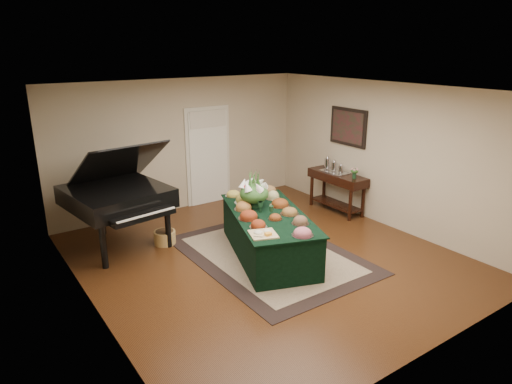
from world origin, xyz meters
TOP-DOWN VIEW (x-y plane):
  - ground at (0.00, 0.00)m, footprint 6.00×6.00m
  - area_rug at (0.10, 0.04)m, footprint 2.33×3.26m
  - kitchen_doorway at (0.60, 2.97)m, footprint 1.05×0.07m
  - buffet_table at (0.08, 0.05)m, footprint 1.82×2.57m
  - food_platters at (0.14, 0.24)m, footprint 1.42×2.38m
  - cutting_board at (-0.49, -0.59)m, footprint 0.48×0.48m
  - green_goblets at (0.01, 0.12)m, footprint 0.11×0.34m
  - floral_centerpiece at (0.07, 0.45)m, footprint 0.50×0.50m
  - grand_piano at (-1.78, 1.83)m, footprint 1.75×1.95m
  - wicker_basket at (-1.14, 1.45)m, footprint 0.37×0.37m
  - mahogany_sideboard at (2.50, 0.96)m, footprint 0.45×1.34m
  - tea_service at (2.50, 1.09)m, footprint 0.34×0.58m
  - pink_bouquet at (2.50, 0.50)m, footprint 0.17×0.17m
  - wall_painting at (2.72, 0.96)m, footprint 0.05×0.95m

SIDE VIEW (x-z plane):
  - ground at x=0.00m, z-range 0.00..0.00m
  - area_rug at x=0.10m, z-range 0.00..0.01m
  - wicker_basket at x=-1.14m, z-range 0.00..0.23m
  - buffet_table at x=0.08m, z-range 0.00..0.74m
  - mahogany_sideboard at x=2.50m, z-range 0.22..1.04m
  - cutting_board at x=-0.49m, z-range 0.72..0.82m
  - food_platters at x=0.14m, z-range 0.72..0.85m
  - green_goblets at x=0.01m, z-range 0.74..0.92m
  - grand_piano at x=-1.78m, z-range 0.01..1.82m
  - tea_service at x=2.50m, z-range 0.79..1.08m
  - pink_bouquet at x=2.50m, z-range 0.85..1.07m
  - kitchen_doorway at x=0.60m, z-range -0.03..2.07m
  - floral_centerpiece at x=0.07m, z-range 0.78..1.29m
  - wall_painting at x=2.72m, z-range 1.38..2.12m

